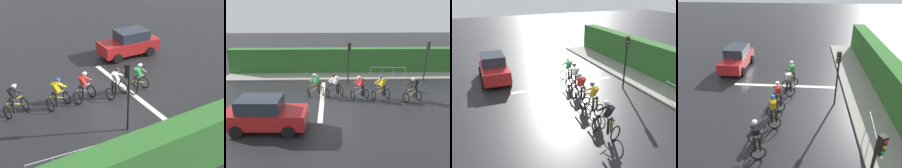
# 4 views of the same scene
# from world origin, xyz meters

# --- Properties ---
(ground_plane) EXTENTS (80.00, 80.00, 0.00)m
(ground_plane) POSITION_xyz_m (0.00, 0.00, 0.00)
(ground_plane) COLOR black
(sidewalk_kerb) EXTENTS (2.80, 23.38, 0.12)m
(sidewalk_kerb) POSITION_xyz_m (-5.39, 2.00, 0.06)
(sidewalk_kerb) COLOR gray
(sidewalk_kerb) RESTS_ON ground
(hedge_wall) EXTENTS (1.10, 23.38, 2.31)m
(hedge_wall) POSITION_xyz_m (-6.59, 2.00, 1.16)
(hedge_wall) COLOR #2D6628
(hedge_wall) RESTS_ON ground
(road_marking_stop_line) EXTENTS (7.00, 0.30, 0.01)m
(road_marking_stop_line) POSITION_xyz_m (0.00, -0.94, 0.00)
(road_marking_stop_line) COLOR silver
(road_marking_stop_line) RESTS_ON ground
(cyclist_lead) EXTENTS (1.01, 1.25, 1.66)m
(cyclist_lead) POSITION_xyz_m (0.62, 5.15, 0.80)
(cyclist_lead) COLOR black
(cyclist_lead) RESTS_ON ground
(cyclist_second) EXTENTS (0.92, 1.21, 1.66)m
(cyclist_second) POSITION_xyz_m (0.16, 3.11, 0.80)
(cyclist_second) COLOR black
(cyclist_second) RESTS_ON ground
(cyclist_mid) EXTENTS (0.96, 1.23, 1.66)m
(cyclist_mid) POSITION_xyz_m (0.10, 1.67, 0.80)
(cyclist_mid) COLOR black
(cyclist_mid) RESTS_ON ground
(cyclist_fourth) EXTENTS (0.97, 1.23, 1.66)m
(cyclist_fourth) POSITION_xyz_m (-0.36, -0.03, 0.80)
(cyclist_fourth) COLOR black
(cyclist_fourth) RESTS_ON ground
(cyclist_trailing) EXTENTS (0.96, 1.23, 1.66)m
(cyclist_trailing) POSITION_xyz_m (-0.51, -1.37, 0.80)
(cyclist_trailing) COLOR black
(cyclist_trailing) RESTS_ON ground
(car_red) EXTENTS (1.99, 4.16, 1.76)m
(car_red) POSITION_xyz_m (4.05, -3.70, 0.87)
(car_red) COLOR #B21E1E
(car_red) RESTS_ON ground
(traffic_light_near_crossing) EXTENTS (0.27, 0.29, 3.34)m
(traffic_light_near_crossing) POSITION_xyz_m (-3.19, 1.12, 2.22)
(traffic_light_near_crossing) COLOR black
(traffic_light_near_crossing) RESTS_ON ground
(pedestrian_railing_kerbside) EXTENTS (0.37, 3.05, 1.03)m
(pedestrian_railing_kerbside) POSITION_xyz_m (-4.49, 4.66, 0.77)
(pedestrian_railing_kerbside) COLOR #999EA3
(pedestrian_railing_kerbside) RESTS_ON ground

